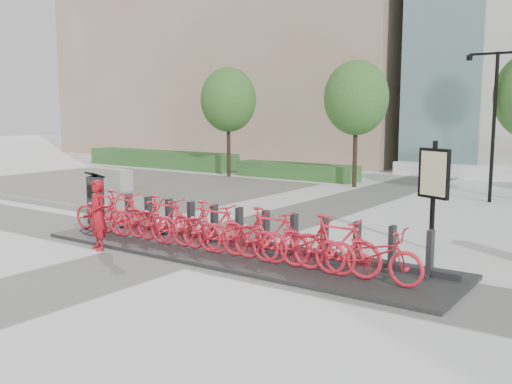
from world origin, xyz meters
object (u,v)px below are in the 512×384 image
Objects in this scene: worker_red at (97,215)px; jersey_barrier at (111,179)px; bike_0 at (101,212)px; kiosk at (96,199)px; map_sign at (434,178)px.

worker_red reaches higher than jersey_barrier.
bike_0 is 8.73m from jersey_barrier.
worker_red reaches higher than kiosk.
worker_red is 7.46m from map_sign.
kiosk is 0.58× the size of map_sign.
kiosk is 7.65m from jersey_barrier.
map_sign reaches higher than kiosk.
map_sign is (7.18, 3.24, 1.03)m from bike_0.
kiosk reaches higher than jersey_barrier.
bike_0 is 1.12m from kiosk.
kiosk is at bearing 156.14° from worker_red.
bike_0 is at bearing -26.58° from kiosk.
map_sign is (6.06, 4.27, 0.82)m from worker_red.
jersey_barrier is 13.96m from map_sign.
worker_red is at bearing -132.71° from bike_0.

